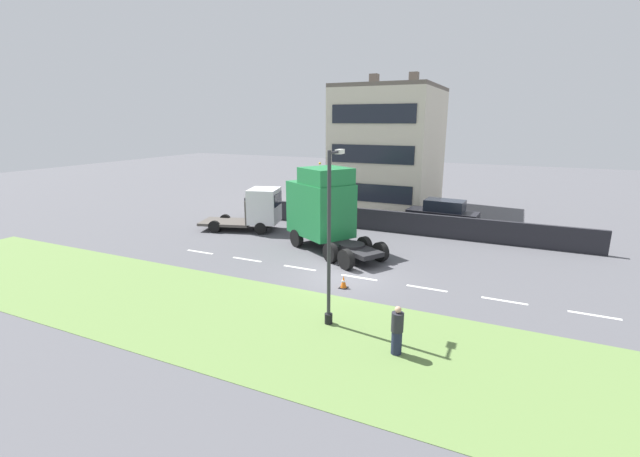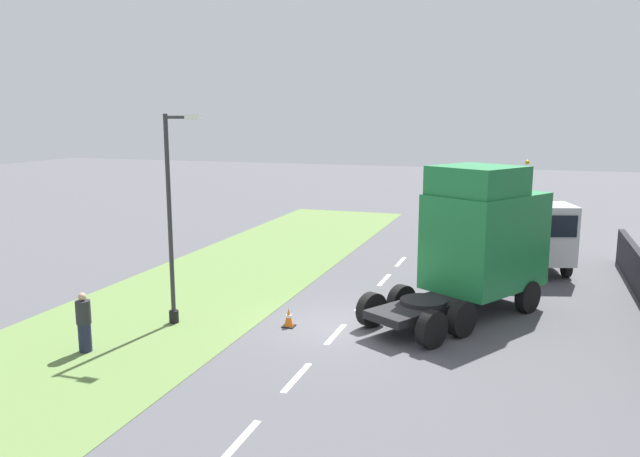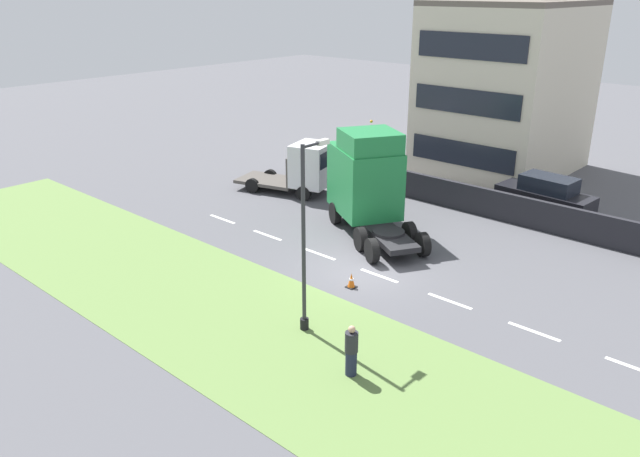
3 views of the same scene
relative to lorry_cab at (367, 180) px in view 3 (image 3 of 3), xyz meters
The scene contains 11 objects.
ground_plane 5.26m from the lorry_cab, 142.04° to the right, with size 120.00×120.00×0.00m, color #515156.
grass_verge 10.40m from the lorry_cab, 163.41° to the right, with size 7.00×44.00×0.01m.
lane_markings 5.67m from the lorry_cab, 135.90° to the right, with size 0.16×21.00×0.00m.
boundary_wall 6.25m from the lorry_cab, 28.65° to the right, with size 0.25×24.00×1.43m.
building_block 13.82m from the lorry_cab, ahead, with size 9.63×7.50×11.06m.
lorry_cab is the anchor object (origin of this frame).
flatbed_truck 6.04m from the lorry_cab, 71.54° to the left, with size 3.56×5.72×2.87m.
parked_car 9.09m from the lorry_cab, 38.59° to the right, with size 2.12×4.71×2.13m.
lamp_post 9.58m from the lorry_cab, 153.85° to the right, with size 1.26×0.29×6.30m.
pedestrian 12.05m from the lorry_cab, 144.00° to the right, with size 0.39×0.39×1.64m.
traffic_cone_lead 6.58m from the lorry_cab, 146.89° to the right, with size 0.36×0.36×0.58m.
Camera 3 is at (-18.14, -13.85, 10.69)m, focal length 35.00 mm.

